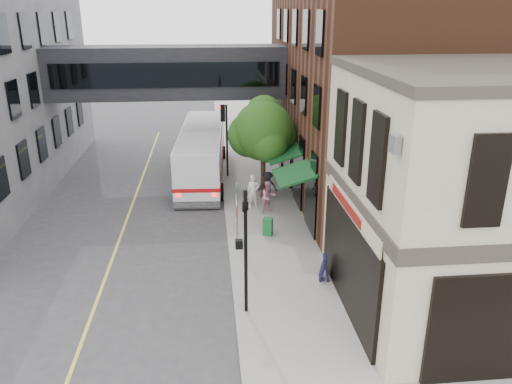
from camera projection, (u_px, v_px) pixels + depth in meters
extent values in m
plane|color=#38383A|center=(239.00, 352.00, 15.60)|extent=(120.00, 120.00, 0.00)
cube|color=gray|center=(258.00, 193.00, 28.83)|extent=(4.00, 60.00, 0.15)
cube|color=#C8B199|center=(498.00, 198.00, 16.87)|extent=(10.00, 8.00, 8.15)
cube|color=#38332B|center=(499.00, 196.00, 16.84)|extent=(10.12, 8.12, 0.50)
cube|color=black|center=(348.00, 263.00, 17.18)|extent=(0.14, 6.40, 3.40)
cube|color=black|center=(347.00, 263.00, 17.18)|extent=(0.04, 5.90, 3.00)
cube|color=maroon|center=(345.00, 204.00, 17.06)|extent=(0.03, 3.60, 0.32)
cube|color=#4B2717|center=(397.00, 67.00, 28.08)|extent=(12.00, 18.00, 14.00)
cube|color=#0D3B1B|center=(279.00, 144.00, 27.68)|extent=(1.80, 13.00, 0.40)
cube|color=black|center=(168.00, 72.00, 29.88)|extent=(14.00, 3.00, 3.00)
cube|color=black|center=(166.00, 75.00, 28.43)|extent=(13.00, 0.08, 1.40)
cube|color=black|center=(170.00, 69.00, 31.33)|extent=(13.00, 0.08, 1.40)
cylinder|color=black|center=(246.00, 253.00, 16.67)|extent=(0.12, 0.12, 4.50)
cube|color=black|center=(239.00, 244.00, 16.53)|extent=(0.25, 0.22, 0.30)
imported|color=black|center=(245.00, 202.00, 16.03)|extent=(0.20, 0.16, 1.00)
cylinder|color=black|center=(227.00, 141.00, 30.68)|extent=(0.12, 0.12, 4.50)
cube|color=black|center=(223.00, 136.00, 30.53)|extent=(0.25, 0.22, 0.30)
cube|color=black|center=(223.00, 113.00, 30.05)|extent=(0.28, 0.28, 1.00)
sphere|color=#FF0C05|center=(220.00, 107.00, 29.91)|extent=(0.18, 0.18, 0.18)
cylinder|color=gray|center=(237.00, 216.00, 21.60)|extent=(0.08, 0.08, 3.00)
cube|color=white|center=(236.00, 201.00, 21.36)|extent=(0.03, 0.75, 0.22)
cube|color=#0C591E|center=(236.00, 189.00, 21.16)|extent=(0.03, 0.70, 0.18)
cube|color=#B20C0C|center=(236.00, 211.00, 21.53)|extent=(0.03, 0.30, 0.40)
cylinder|color=#382619|center=(263.00, 174.00, 27.40)|extent=(0.28, 0.28, 2.80)
sphere|color=#1D4612|center=(263.00, 131.00, 26.57)|extent=(3.20, 3.20, 3.20)
sphere|color=#1D4612|center=(277.00, 136.00, 27.24)|extent=(2.20, 2.20, 2.20)
sphere|color=#1D4612|center=(250.00, 135.00, 26.89)|extent=(2.40, 2.40, 2.40)
sphere|color=#1D4612|center=(264.00, 114.00, 26.86)|extent=(2.00, 2.00, 2.00)
cube|color=#D8CC4C|center=(124.00, 227.00, 24.48)|extent=(0.12, 40.00, 0.01)
cube|color=white|center=(202.00, 152.00, 31.19)|extent=(3.06, 11.50, 2.87)
cube|color=black|center=(202.00, 144.00, 31.02)|extent=(3.11, 11.31, 1.04)
cube|color=#B20C0C|center=(202.00, 160.00, 31.36)|extent=(3.12, 11.52, 0.22)
cylinder|color=black|center=(176.00, 192.00, 27.63)|extent=(0.35, 1.00, 0.99)
cylinder|color=black|center=(221.00, 192.00, 27.74)|extent=(0.35, 1.00, 0.99)
cylinder|color=black|center=(188.00, 153.00, 35.06)|extent=(0.35, 1.00, 0.99)
cylinder|color=black|center=(223.00, 153.00, 35.16)|extent=(0.35, 1.00, 0.99)
imported|color=white|center=(253.00, 191.00, 26.22)|extent=(0.69, 0.49, 1.78)
imported|color=pink|center=(268.00, 197.00, 25.58)|extent=(1.01, 0.93, 1.68)
imported|color=black|center=(268.00, 186.00, 27.16)|extent=(1.14, 0.75, 1.65)
cube|color=#16622B|center=(268.00, 227.00, 23.15)|extent=(0.52, 0.49, 0.84)
cube|color=black|center=(324.00, 268.00, 19.34)|extent=(0.44, 0.60, 0.98)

